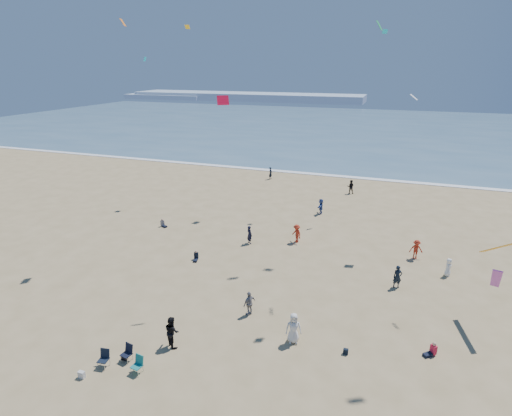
% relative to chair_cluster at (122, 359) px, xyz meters
% --- Properties ---
extents(ground, '(220.00, 220.00, 0.00)m').
position_rel_chair_cluster_xyz_m(ground, '(3.30, -1.05, -0.50)').
color(ground, tan).
rests_on(ground, ground).
extents(ocean, '(220.00, 100.00, 0.06)m').
position_rel_chair_cluster_xyz_m(ocean, '(3.30, 93.95, -0.47)').
color(ocean, '#476B84').
rests_on(ocean, ground).
extents(surf_line, '(220.00, 1.20, 0.08)m').
position_rel_chair_cluster_xyz_m(surf_line, '(3.30, 43.95, -0.46)').
color(surf_line, white).
rests_on(surf_line, ground).
extents(headland_far, '(110.00, 20.00, 3.20)m').
position_rel_chair_cluster_xyz_m(headland_far, '(-56.70, 168.95, 1.10)').
color(headland_far, '#7A8EA8').
rests_on(headland_far, ground).
extents(headland_near, '(40.00, 14.00, 2.00)m').
position_rel_chair_cluster_xyz_m(headland_near, '(-96.70, 163.95, 0.50)').
color(headland_near, '#7A8EA8').
rests_on(headland_near, ground).
extents(standing_flyers, '(26.33, 41.24, 1.92)m').
position_rel_chair_cluster_xyz_m(standing_flyers, '(8.71, 14.91, 0.38)').
color(standing_flyers, silver).
rests_on(standing_flyers, ground).
extents(seated_group, '(25.93, 27.37, 0.84)m').
position_rel_chair_cluster_xyz_m(seated_group, '(4.32, 5.49, -0.08)').
color(seated_group, white).
rests_on(seated_group, ground).
extents(chair_cluster, '(2.68, 1.49, 1.00)m').
position_rel_chair_cluster_xyz_m(chair_cluster, '(0.00, 0.00, 0.00)').
color(chair_cluster, black).
rests_on(chair_cluster, ground).
extents(white_tote, '(0.35, 0.20, 0.40)m').
position_rel_chair_cluster_xyz_m(white_tote, '(-1.53, -1.39, -0.30)').
color(white_tote, silver).
rests_on(white_tote, ground).
extents(black_backpack, '(0.30, 0.22, 0.38)m').
position_rel_chair_cluster_xyz_m(black_backpack, '(-0.25, 0.51, -0.31)').
color(black_backpack, black).
rests_on(black_backpack, ground).
extents(navy_bag, '(0.28, 0.18, 0.34)m').
position_rel_chair_cluster_xyz_m(navy_bag, '(11.38, 5.09, -0.33)').
color(navy_bag, black).
rests_on(navy_bag, ground).
extents(kites_aloft, '(35.45, 38.52, 27.67)m').
position_rel_chair_cluster_xyz_m(kites_aloft, '(13.52, 10.45, 13.61)').
color(kites_aloft, '#17C4D5').
rests_on(kites_aloft, ground).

